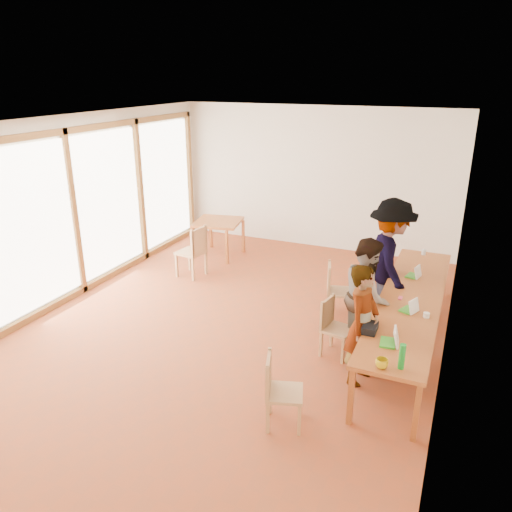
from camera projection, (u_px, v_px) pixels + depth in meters
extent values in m
plane|color=brown|center=(235.00, 323.00, 7.66)|extent=(8.00, 8.00, 0.00)
cube|color=beige|center=(315.00, 178.00, 10.59)|extent=(6.00, 0.10, 3.00)
cube|color=beige|center=(457.00, 259.00, 6.03)|extent=(0.10, 8.00, 3.00)
cube|color=white|center=(72.00, 209.00, 8.25)|extent=(0.10, 8.00, 3.00)
cube|color=white|center=(232.00, 120.00, 6.62)|extent=(6.00, 8.00, 0.04)
cube|color=#AA5D25|center=(411.00, 299.00, 6.77)|extent=(0.80, 4.00, 0.05)
cube|color=#AA5D25|center=(351.00, 396.00, 5.35)|extent=(0.06, 0.06, 0.70)
cube|color=#AA5D25|center=(403.00, 272.00, 8.69)|extent=(0.06, 0.06, 0.70)
cube|color=#AA5D25|center=(416.00, 413.00, 5.10)|extent=(0.06, 0.06, 0.70)
cube|color=#AA5D25|center=(444.00, 278.00, 8.44)|extent=(0.06, 0.06, 0.70)
cube|color=#AA5D25|center=(218.00, 222.00, 10.25)|extent=(0.90, 0.90, 0.05)
cube|color=#AA5D25|center=(193.00, 242.00, 10.19)|extent=(0.05, 0.05, 0.70)
cube|color=#AA5D25|center=(211.00, 232.00, 10.86)|extent=(0.05, 0.05, 0.70)
cube|color=#AA5D25|center=(227.00, 247.00, 9.90)|extent=(0.05, 0.05, 0.70)
cube|color=#AA5D25|center=(243.00, 236.00, 10.57)|extent=(0.05, 0.05, 0.70)
cube|color=tan|center=(285.00, 393.00, 5.33)|extent=(0.49, 0.49, 0.04)
cube|color=tan|center=(268.00, 374.00, 5.27)|extent=(0.15, 0.38, 0.41)
cube|color=tan|center=(338.00, 330.00, 6.67)|extent=(0.44, 0.44, 0.04)
cube|color=tan|center=(327.00, 312.00, 6.69)|extent=(0.10, 0.37, 0.39)
cube|color=tan|center=(340.00, 292.00, 7.76)|extent=(0.50, 0.50, 0.04)
cube|color=tan|center=(329.00, 278.00, 7.70)|extent=(0.15, 0.40, 0.42)
cube|color=tan|center=(371.00, 275.00, 8.48)|extent=(0.44, 0.44, 0.04)
cube|color=tan|center=(361.00, 262.00, 8.44)|extent=(0.11, 0.37, 0.39)
cube|color=tan|center=(191.00, 252.00, 9.30)|extent=(0.51, 0.51, 0.04)
cube|color=tan|center=(199.00, 241.00, 9.11)|extent=(0.11, 0.45, 0.47)
imported|color=gray|center=(362.00, 325.00, 6.01)|extent=(0.46, 0.61, 1.53)
imported|color=gray|center=(367.00, 295.00, 6.70)|extent=(0.78, 0.91, 1.61)
imported|color=gray|center=(390.00, 261.00, 7.50)|extent=(1.13, 1.41, 1.91)
cube|color=green|center=(388.00, 343.00, 5.61)|extent=(0.19, 0.26, 0.02)
cube|color=white|center=(396.00, 337.00, 5.55)|extent=(0.09, 0.23, 0.20)
cube|color=green|center=(408.00, 310.00, 6.38)|extent=(0.23, 0.26, 0.02)
cube|color=white|center=(414.00, 306.00, 6.31)|extent=(0.14, 0.21, 0.18)
cube|color=green|center=(412.00, 276.00, 7.45)|extent=(0.20, 0.25, 0.02)
cube|color=white|center=(418.00, 272.00, 7.38)|extent=(0.11, 0.21, 0.18)
imported|color=#BFA009|center=(382.00, 363.00, 5.14)|extent=(0.17, 0.17, 0.10)
cylinder|color=#147821|center=(402.00, 357.00, 5.10)|extent=(0.07, 0.07, 0.28)
cylinder|color=silver|center=(424.00, 252.00, 8.33)|extent=(0.07, 0.07, 0.09)
cylinder|color=white|center=(426.00, 315.00, 6.21)|extent=(0.08, 0.08, 0.06)
cube|color=#D43D67|center=(400.00, 298.00, 6.73)|extent=(0.05, 0.10, 0.01)
cube|color=black|center=(370.00, 328.00, 5.86)|extent=(0.16, 0.26, 0.09)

